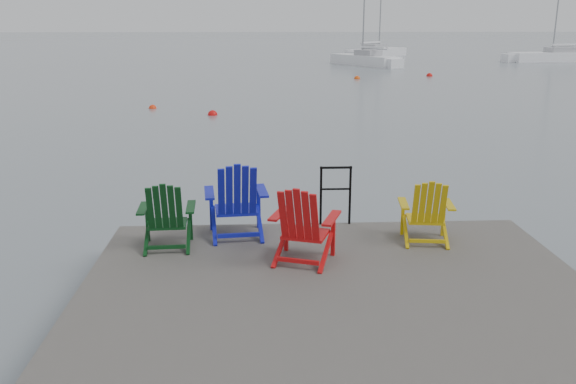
{
  "coord_description": "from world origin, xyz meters",
  "views": [
    {
      "loc": [
        -0.9,
        -6.29,
        3.47
      ],
      "look_at": [
        -0.44,
        3.03,
        0.85
      ],
      "focal_mm": 38.0,
      "sensor_mm": 36.0,
      "label": 1
    }
  ],
  "objects_px": {
    "chair_green": "(166,215)",
    "sailboat_far": "(557,57)",
    "buoy_b": "(153,108)",
    "buoy_c": "(357,79)",
    "buoy_a": "(213,115)",
    "chair_yellow": "(427,211)",
    "buoy_d": "(429,76)",
    "chair_blue": "(236,199)",
    "sailboat_mid": "(377,53)",
    "chair_red": "(303,224)",
    "sailboat_near": "(365,61)",
    "handrail": "(336,190)"
  },
  "relations": [
    {
      "from": "chair_yellow",
      "to": "buoy_c",
      "type": "height_order",
      "value": "chair_yellow"
    },
    {
      "from": "handrail",
      "to": "buoy_a",
      "type": "bearing_deg",
      "value": 101.11
    },
    {
      "from": "chair_green",
      "to": "buoy_c",
      "type": "height_order",
      "value": "chair_green"
    },
    {
      "from": "chair_blue",
      "to": "buoy_b",
      "type": "distance_m",
      "value": 17.62
    },
    {
      "from": "chair_blue",
      "to": "sailboat_far",
      "type": "height_order",
      "value": "sailboat_far"
    },
    {
      "from": "buoy_a",
      "to": "chair_green",
      "type": "bearing_deg",
      "value": -88.21
    },
    {
      "from": "chair_green",
      "to": "sailboat_near",
      "type": "distance_m",
      "value": 43.47
    },
    {
      "from": "sailboat_mid",
      "to": "buoy_b",
      "type": "xyz_separation_m",
      "value": [
        -16.37,
        -36.84,
        -0.36
      ]
    },
    {
      "from": "sailboat_near",
      "to": "buoy_b",
      "type": "relative_size",
      "value": 31.24
    },
    {
      "from": "buoy_a",
      "to": "chair_blue",
      "type": "bearing_deg",
      "value": -84.67
    },
    {
      "from": "chair_green",
      "to": "sailboat_far",
      "type": "xyz_separation_m",
      "value": [
        27.98,
        46.44,
        -0.62
      ]
    },
    {
      "from": "buoy_c",
      "to": "buoy_d",
      "type": "bearing_deg",
      "value": 18.36
    },
    {
      "from": "chair_blue",
      "to": "chair_red",
      "type": "xyz_separation_m",
      "value": [
        0.86,
        -0.99,
        -0.04
      ]
    },
    {
      "from": "sailboat_mid",
      "to": "sailboat_near",
      "type": "bearing_deg",
      "value": -64.58
    },
    {
      "from": "chair_yellow",
      "to": "sailboat_far",
      "type": "height_order",
      "value": "sailboat_far"
    },
    {
      "from": "buoy_b",
      "to": "buoy_d",
      "type": "height_order",
      "value": "buoy_d"
    },
    {
      "from": "buoy_d",
      "to": "buoy_c",
      "type": "bearing_deg",
      "value": -161.64
    },
    {
      "from": "chair_green",
      "to": "sailboat_mid",
      "type": "distance_m",
      "value": 55.97
    },
    {
      "from": "buoy_c",
      "to": "chair_blue",
      "type": "bearing_deg",
      "value": -102.33
    },
    {
      "from": "chair_blue",
      "to": "chair_red",
      "type": "bearing_deg",
      "value": -54.69
    },
    {
      "from": "chair_yellow",
      "to": "buoy_b",
      "type": "relative_size",
      "value": 2.91
    },
    {
      "from": "chair_green",
      "to": "buoy_a",
      "type": "relative_size",
      "value": 2.53
    },
    {
      "from": "chair_red",
      "to": "buoy_b",
      "type": "relative_size",
      "value": 3.23
    },
    {
      "from": "handrail",
      "to": "chair_green",
      "type": "height_order",
      "value": "chair_green"
    },
    {
      "from": "chair_red",
      "to": "buoy_a",
      "type": "distance_m",
      "value": 16.33
    },
    {
      "from": "sailboat_mid",
      "to": "buoy_c",
      "type": "distance_m",
      "value": 24.68
    },
    {
      "from": "sailboat_near",
      "to": "handrail",
      "type": "bearing_deg",
      "value": -128.79
    },
    {
      "from": "chair_green",
      "to": "buoy_b",
      "type": "distance_m",
      "value": 17.83
    },
    {
      "from": "buoy_b",
      "to": "buoy_c",
      "type": "xyz_separation_m",
      "value": [
        10.56,
        12.85,
        0.0
      ]
    },
    {
      "from": "chair_green",
      "to": "chair_red",
      "type": "xyz_separation_m",
      "value": [
        1.79,
        -0.58,
        0.04
      ]
    },
    {
      "from": "sailboat_near",
      "to": "buoy_b",
      "type": "height_order",
      "value": "sailboat_near"
    },
    {
      "from": "handrail",
      "to": "chair_blue",
      "type": "xyz_separation_m",
      "value": [
        -1.47,
        -0.49,
        0.02
      ]
    },
    {
      "from": "sailboat_far",
      "to": "buoy_a",
      "type": "xyz_separation_m",
      "value": [
        -28.47,
        -30.88,
        -0.36
      ]
    },
    {
      "from": "chair_red",
      "to": "sailboat_far",
      "type": "bearing_deg",
      "value": 80.28
    },
    {
      "from": "sailboat_far",
      "to": "buoy_a",
      "type": "distance_m",
      "value": 42.0
    },
    {
      "from": "buoy_d",
      "to": "chair_yellow",
      "type": "bearing_deg",
      "value": -105.65
    },
    {
      "from": "handrail",
      "to": "sailboat_near",
      "type": "bearing_deg",
      "value": 79.53
    },
    {
      "from": "buoy_b",
      "to": "chair_red",
      "type": "bearing_deg",
      "value": -74.93
    },
    {
      "from": "chair_yellow",
      "to": "buoy_d",
      "type": "xyz_separation_m",
      "value": [
        8.96,
        32.0,
        -0.96
      ]
    },
    {
      "from": "sailboat_mid",
      "to": "sailboat_far",
      "type": "distance_m",
      "value": 16.7
    },
    {
      "from": "handrail",
      "to": "sailboat_mid",
      "type": "bearing_deg",
      "value": 78.49
    },
    {
      "from": "handrail",
      "to": "chair_yellow",
      "type": "xyz_separation_m",
      "value": [
        1.16,
        -0.85,
        -0.08
      ]
    },
    {
      "from": "chair_blue",
      "to": "sailboat_mid",
      "type": "relative_size",
      "value": 0.09
    },
    {
      "from": "buoy_c",
      "to": "buoy_b",
      "type": "bearing_deg",
      "value": -129.42
    },
    {
      "from": "chair_blue",
      "to": "buoy_d",
      "type": "xyz_separation_m",
      "value": [
        11.59,
        31.64,
        -1.06
      ]
    },
    {
      "from": "chair_yellow",
      "to": "sailboat_near",
      "type": "relative_size",
      "value": 0.09
    },
    {
      "from": "handrail",
      "to": "chair_blue",
      "type": "bearing_deg",
      "value": -161.35
    },
    {
      "from": "buoy_c",
      "to": "buoy_d",
      "type": "height_order",
      "value": "buoy_d"
    },
    {
      "from": "chair_red",
      "to": "chair_yellow",
      "type": "height_order",
      "value": "chair_red"
    },
    {
      "from": "chair_green",
      "to": "sailboat_near",
      "type": "height_order",
      "value": "sailboat_near"
    }
  ]
}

